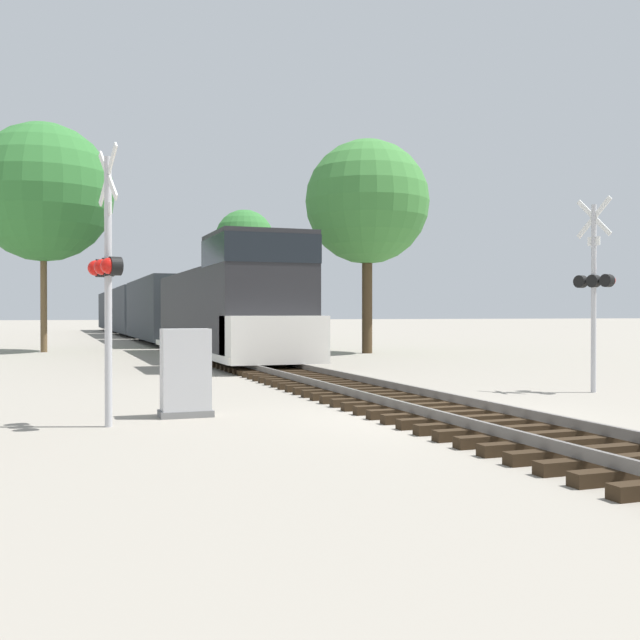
# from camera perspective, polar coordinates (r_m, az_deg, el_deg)

# --- Properties ---
(ground_plane) EXTENTS (400.00, 400.00, 0.00)m
(ground_plane) POSITION_cam_1_polar(r_m,az_deg,el_deg) (13.44, 9.34, -7.40)
(ground_plane) COLOR gray
(rail_track_bed) EXTENTS (2.60, 160.00, 0.31)m
(rail_track_bed) POSITION_cam_1_polar(r_m,az_deg,el_deg) (13.42, 9.34, -6.83)
(rail_track_bed) COLOR black
(rail_track_bed) RESTS_ON ground
(freight_train) EXTENTS (3.15, 64.12, 4.48)m
(freight_train) POSITION_cam_1_polar(r_m,az_deg,el_deg) (53.46, -12.91, 0.70)
(freight_train) COLOR #232326
(freight_train) RESTS_ON ground
(crossing_signal_near) EXTENTS (0.51, 1.01, 4.56)m
(crossing_signal_near) POSITION_cam_1_polar(r_m,az_deg,el_deg) (12.64, -15.97, 3.59)
(crossing_signal_near) COLOR #B7B7BC
(crossing_signal_near) RESTS_ON ground
(crossing_signal_far) EXTENTS (0.54, 1.01, 4.55)m
(crossing_signal_far) POSITION_cam_1_polar(r_m,az_deg,el_deg) (18.61, 20.18, 2.58)
(crossing_signal_far) COLOR #B7B7BC
(crossing_signal_far) RESTS_ON ground
(relay_cabinet) EXTENTS (0.94, 0.52, 1.57)m
(relay_cabinet) POSITION_cam_1_polar(r_m,az_deg,el_deg) (13.60, -10.20, -4.03)
(relay_cabinet) COLOR slate
(relay_cabinet) RESTS_ON ground
(tree_far_right) EXTENTS (5.71, 5.71, 9.84)m
(tree_far_right) POSITION_cam_1_polar(r_m,az_deg,el_deg) (34.97, 3.62, 8.93)
(tree_far_right) COLOR #473521
(tree_far_right) RESTS_ON ground
(tree_mid_background) EXTENTS (6.55, 6.55, 10.85)m
(tree_mid_background) POSITION_cam_1_polar(r_m,az_deg,el_deg) (38.22, -20.33, 9.09)
(tree_mid_background) COLOR brown
(tree_mid_background) RESTS_ON ground
(tree_deep_background) EXTENTS (4.19, 4.19, 9.18)m
(tree_deep_background) POSITION_cam_1_polar(r_m,az_deg,el_deg) (53.53, -5.77, 6.10)
(tree_deep_background) COLOR #473521
(tree_deep_background) RESTS_ON ground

